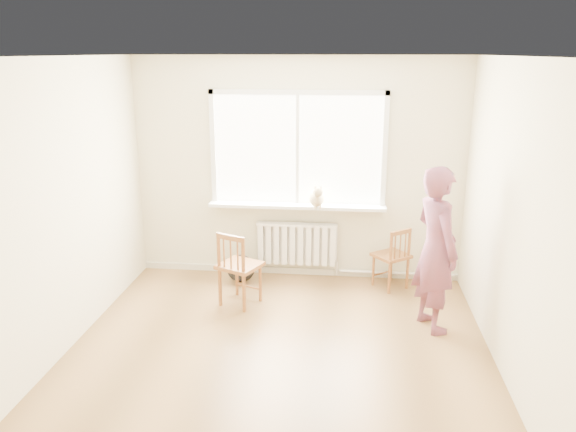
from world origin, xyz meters
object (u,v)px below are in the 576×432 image
(cat, at_px, (317,197))
(backpack, at_px, (241,268))
(chair_left, at_px, (237,269))
(chair_right, at_px, (393,258))
(person, at_px, (436,249))

(cat, xyz_separation_m, backpack, (-0.92, -0.14, -0.90))
(cat, bearing_deg, backpack, 179.07)
(chair_left, xyz_separation_m, chair_right, (1.75, 0.66, -0.05))
(cat, bearing_deg, chair_right, -17.87)
(chair_left, relative_size, backpack, 2.48)
(person, height_order, cat, person)
(chair_left, height_order, person, person)
(person, bearing_deg, chair_left, 58.88)
(chair_right, xyz_separation_m, person, (0.32, -0.95, 0.46))
(chair_left, xyz_separation_m, backpack, (-0.09, 0.65, -0.26))
(chair_left, height_order, cat, cat)
(chair_right, height_order, cat, cat)
(chair_right, relative_size, person, 0.45)
(cat, distance_m, backpack, 1.29)
(chair_right, relative_size, cat, 1.73)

